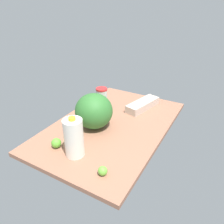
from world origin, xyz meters
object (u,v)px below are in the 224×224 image
watermelon (94,111)px  egg_carton (143,105)px  tumbler_cup (102,99)px  milk_jug (74,138)px  lime_loose (56,143)px  lime_by_jug (103,171)px

watermelon → egg_carton: 48.59cm
tumbler_cup → milk_jug: (55.91, 16.35, 2.31)cm
lime_loose → lime_by_jug: bearing=81.3°
egg_carton → lime_by_jug: bearing=21.9°
milk_jug → watermelon: bearing=-166.5°
milk_jug → lime_by_jug: bearing=75.2°
watermelon → tumbler_cup: bearing=-160.1°
tumbler_cup → lime_loose: tumbler_cup is taller
egg_carton → lime_loose: same height
tumbler_cup → egg_carton: tumbler_cup is taller
watermelon → lime_loose: watermelon is taller
milk_jug → watermelon: (-31.82, -7.62, 0.53)cm
tumbler_cup → lime_loose: 56.64cm
egg_carton → tumbler_cup: bearing=-40.9°
tumbler_cup → milk_jug: size_ratio=0.75×
egg_carton → lime_loose: 80.14cm
lime_by_jug → egg_carton: bearing=-171.9°
tumbler_cup → lime_loose: bearing=1.9°
milk_jug → lime_loose: (0.32, -14.44, -8.88)cm
milk_jug → watermelon: 32.72cm
tumbler_cup → watermelon: size_ratio=0.73×
tumbler_cup → egg_carton: bearing=125.4°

